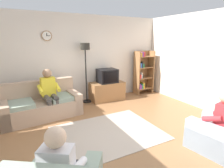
{
  "coord_description": "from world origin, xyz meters",
  "views": [
    {
      "loc": [
        -1.76,
        -2.85,
        1.95
      ],
      "look_at": [
        0.35,
        1.16,
        0.82
      ],
      "focal_mm": 28.7,
      "sensor_mm": 36.0,
      "label": 1
    }
  ],
  "objects": [
    {
      "name": "floor_lamp",
      "position": [
        0.06,
        2.35,
        1.45
      ],
      "size": [
        0.28,
        0.28,
        1.85
      ],
      "color": "black",
      "rests_on": "ground_plane"
    },
    {
      "name": "tv_stand",
      "position": [
        0.74,
        2.25,
        0.3
      ],
      "size": [
        1.1,
        0.56,
        0.59
      ],
      "color": "olive",
      "rests_on": "ground_plane"
    },
    {
      "name": "person_on_couch",
      "position": [
        -1.14,
        1.71,
        0.7
      ],
      "size": [
        0.54,
        0.56,
        1.24
      ],
      "color": "yellow",
      "rests_on": "ground_plane"
    },
    {
      "name": "person_in_left_armchair",
      "position": [
        -1.47,
        -1.11,
        0.6
      ],
      "size": [
        0.61,
        0.64,
        1.12
      ],
      "color": "silver",
      "rests_on": "ground_plane"
    },
    {
      "name": "couch",
      "position": [
        -1.35,
        1.82,
        0.31
      ],
      "size": [
        1.97,
        1.05,
        0.9
      ],
      "color": "tan",
      "rests_on": "ground_plane"
    },
    {
      "name": "person_in_right_armchair",
      "position": [
        1.27,
        -1.13,
        0.6
      ],
      "size": [
        0.56,
        0.58,
        1.12
      ],
      "color": "red",
      "rests_on": "ground_plane"
    },
    {
      "name": "back_wall_assembly",
      "position": [
        -0.0,
        2.66,
        1.35
      ],
      "size": [
        6.2,
        0.17,
        2.7
      ],
      "color": "silver",
      "rests_on": "ground_plane"
    },
    {
      "name": "armchair_near_bookshelf",
      "position": [
        1.28,
        -1.22,
        0.29
      ],
      "size": [
        0.93,
        0.99,
        0.9
      ],
      "color": "#9EADBC",
      "rests_on": "ground_plane"
    },
    {
      "name": "ground_plane",
      "position": [
        0.0,
        0.0,
        0.0
      ],
      "size": [
        12.0,
        12.0,
        0.0
      ],
      "primitive_type": "plane",
      "color": "#8C603D"
    },
    {
      "name": "tv",
      "position": [
        0.74,
        2.23,
        0.81
      ],
      "size": [
        0.6,
        0.49,
        0.44
      ],
      "color": "black",
      "rests_on": "tv_stand"
    },
    {
      "name": "right_wall",
      "position": [
        2.86,
        0.0,
        1.35
      ],
      "size": [
        0.12,
        5.8,
        2.7
      ],
      "primitive_type": "cube",
      "color": "silver",
      "rests_on": "ground_plane"
    },
    {
      "name": "bookshelf",
      "position": [
        2.21,
        2.33,
        0.79
      ],
      "size": [
        0.68,
        0.36,
        1.55
      ],
      "color": "olive",
      "rests_on": "ground_plane"
    },
    {
      "name": "area_rug",
      "position": [
        -0.23,
        0.27,
        0.01
      ],
      "size": [
        2.2,
        1.7,
        0.01
      ],
      "primitive_type": "cube",
      "color": "#AD9E8E",
      "rests_on": "ground_plane"
    }
  ]
}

